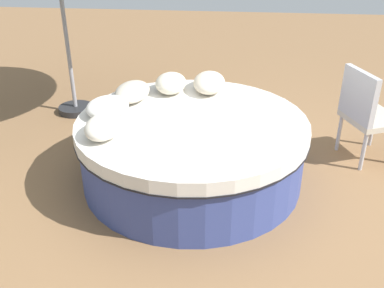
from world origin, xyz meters
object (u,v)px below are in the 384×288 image
object	(u,v)px
round_bed	(192,149)
throw_pillow_3	(108,107)
throw_pillow_1	(171,83)
throw_pillow_0	(209,82)
patio_chair	(366,110)
throw_pillow_4	(104,126)
throw_pillow_2	(132,91)

from	to	relation	value
round_bed	throw_pillow_3	bearing A→B (deg)	86.78
throw_pillow_1	throw_pillow_3	bearing A→B (deg)	140.80
throw_pillow_0	patio_chair	size ratio (longest dim) A/B	0.55
round_bed	throw_pillow_1	xyz separation A→B (m)	(0.67, 0.29, 0.41)
patio_chair	throw_pillow_4	bearing A→B (deg)	-89.75
throw_pillow_0	throw_pillow_1	xyz separation A→B (m)	(-0.08, 0.40, 0.01)
throw_pillow_0	throw_pillow_2	size ratio (longest dim) A/B	0.98
throw_pillow_0	throw_pillow_4	bearing A→B (deg)	144.15
throw_pillow_0	throw_pillow_2	xyz separation A→B (m)	(-0.29, 0.77, -0.02)
throw_pillow_1	throw_pillow_4	bearing A→B (deg)	158.21
round_bed	patio_chair	size ratio (longest dim) A/B	2.22
throw_pillow_1	throw_pillow_3	xyz separation A→B (m)	(-0.63, 0.51, -0.03)
throw_pillow_0	throw_pillow_4	size ratio (longest dim) A/B	1.13
throw_pillow_2	throw_pillow_4	bearing A→B (deg)	176.09
throw_pillow_3	throw_pillow_2	bearing A→B (deg)	-19.40
throw_pillow_1	patio_chair	distance (m)	2.02
throw_pillow_3	patio_chair	xyz separation A→B (m)	(0.53, -2.52, -0.15)
throw_pillow_2	throw_pillow_4	world-z (taller)	throw_pillow_4
throw_pillow_3	throw_pillow_1	bearing A→B (deg)	-39.20
throw_pillow_1	throw_pillow_4	xyz separation A→B (m)	(-1.06, 0.42, -0.02)
round_bed	patio_chair	bearing A→B (deg)	-71.37
round_bed	throw_pillow_4	size ratio (longest dim) A/B	4.56
throw_pillow_2	throw_pillow_3	bearing A→B (deg)	160.60
throw_pillow_2	patio_chair	bearing A→B (deg)	-87.11
patio_chair	throw_pillow_2	bearing A→B (deg)	-108.53
throw_pillow_3	round_bed	bearing A→B (deg)	-93.22
throw_pillow_3	throw_pillow_4	distance (m)	0.44
throw_pillow_4	patio_chair	world-z (taller)	patio_chair
round_bed	throw_pillow_1	distance (m)	0.84
round_bed	throw_pillow_3	world-z (taller)	throw_pillow_3
round_bed	throw_pillow_1	world-z (taller)	throw_pillow_1
round_bed	throw_pillow_3	distance (m)	0.90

